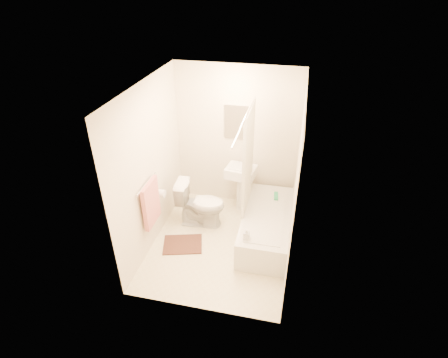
% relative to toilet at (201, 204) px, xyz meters
% --- Properties ---
extents(floor, '(2.40, 2.40, 0.00)m').
position_rel_toilet_xyz_m(floor, '(0.42, -0.43, -0.38)').
color(floor, beige).
rests_on(floor, ground).
extents(ceiling, '(2.40, 2.40, 0.00)m').
position_rel_toilet_xyz_m(ceiling, '(0.42, -0.43, 2.02)').
color(ceiling, white).
rests_on(ceiling, ground).
extents(wall_back, '(2.00, 0.02, 2.40)m').
position_rel_toilet_xyz_m(wall_back, '(0.42, 0.77, 0.82)').
color(wall_back, beige).
rests_on(wall_back, ground).
extents(wall_left, '(0.02, 2.40, 2.40)m').
position_rel_toilet_xyz_m(wall_left, '(-0.58, -0.43, 0.82)').
color(wall_left, beige).
rests_on(wall_left, ground).
extents(wall_right, '(0.02, 2.40, 2.40)m').
position_rel_toilet_xyz_m(wall_right, '(1.42, -0.43, 0.82)').
color(wall_right, beige).
rests_on(wall_right, ground).
extents(mirror, '(0.40, 0.03, 0.55)m').
position_rel_toilet_xyz_m(mirror, '(0.42, 0.75, 1.12)').
color(mirror, white).
rests_on(mirror, wall_back).
extents(curtain_rod, '(0.03, 1.70, 0.03)m').
position_rel_toilet_xyz_m(curtain_rod, '(0.72, -0.33, 1.62)').
color(curtain_rod, silver).
rests_on(curtain_rod, wall_back).
extents(shower_curtain, '(0.04, 0.80, 1.55)m').
position_rel_toilet_xyz_m(shower_curtain, '(0.72, 0.07, 0.84)').
color(shower_curtain, silver).
rests_on(shower_curtain, curtain_rod).
extents(towel_bar, '(0.02, 0.60, 0.02)m').
position_rel_toilet_xyz_m(towel_bar, '(-0.54, -0.68, 0.72)').
color(towel_bar, silver).
rests_on(towel_bar, wall_left).
extents(towel, '(0.06, 0.45, 0.66)m').
position_rel_toilet_xyz_m(towel, '(-0.51, -0.68, 0.40)').
color(towel, '#CC7266').
rests_on(towel, towel_bar).
extents(toilet_paper, '(0.11, 0.12, 0.12)m').
position_rel_toilet_xyz_m(toilet_paper, '(-0.51, -0.31, 0.32)').
color(toilet_paper, white).
rests_on(toilet_paper, wall_left).
extents(toilet, '(0.79, 0.48, 0.75)m').
position_rel_toilet_xyz_m(toilet, '(0.00, 0.00, 0.00)').
color(toilet, white).
rests_on(toilet, floor).
extents(sink, '(0.51, 0.43, 0.90)m').
position_rel_toilet_xyz_m(sink, '(0.55, 0.52, 0.08)').
color(sink, silver).
rests_on(sink, floor).
extents(bathtub, '(0.70, 1.60, 0.45)m').
position_rel_toilet_xyz_m(bathtub, '(1.07, -0.13, -0.15)').
color(bathtub, silver).
rests_on(bathtub, floor).
extents(bath_mat, '(0.67, 0.57, 0.02)m').
position_rel_toilet_xyz_m(bath_mat, '(-0.13, -0.58, -0.37)').
color(bath_mat, '#4D241E').
rests_on(bath_mat, floor).
extents(soap_bottle, '(0.08, 0.08, 0.17)m').
position_rel_toilet_xyz_m(soap_bottle, '(0.85, -0.75, 0.16)').
color(soap_bottle, silver).
rests_on(soap_bottle, bathtub).
extents(scrub_brush, '(0.08, 0.21, 0.04)m').
position_rel_toilet_xyz_m(scrub_brush, '(1.15, 0.34, 0.09)').
color(scrub_brush, '#29A764').
rests_on(scrub_brush, bathtub).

